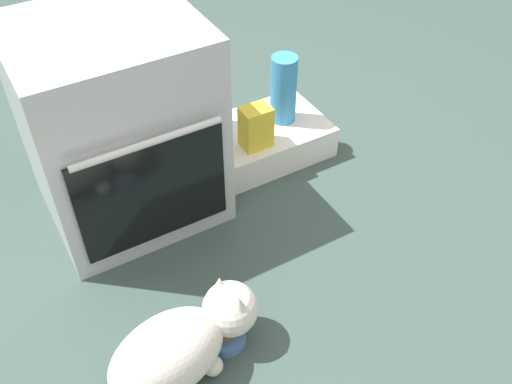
% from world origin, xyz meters
% --- Properties ---
extents(ground, '(8.00, 8.00, 0.00)m').
position_xyz_m(ground, '(0.00, 0.00, 0.00)').
color(ground, '#384C47').
extents(oven, '(0.63, 0.62, 0.77)m').
position_xyz_m(oven, '(-0.02, 0.41, 0.39)').
color(oven, '#B7BABF').
rests_on(oven, ground).
extents(pantry_cabinet, '(0.51, 0.36, 0.14)m').
position_xyz_m(pantry_cabinet, '(0.60, 0.43, 0.07)').
color(pantry_cabinet, white).
rests_on(pantry_cabinet, ground).
extents(food_bowl, '(0.14, 0.14, 0.08)m').
position_xyz_m(food_bowl, '(-0.01, -0.34, 0.03)').
color(food_bowl, '#4C7AB7').
rests_on(food_bowl, ground).
extents(cat, '(0.78, 0.29, 0.25)m').
position_xyz_m(cat, '(-0.17, -0.36, 0.13)').
color(cat, silver).
rests_on(cat, ground).
extents(water_bottle, '(0.11, 0.11, 0.30)m').
position_xyz_m(water_bottle, '(0.69, 0.43, 0.29)').
color(water_bottle, '#388CD1').
rests_on(water_bottle, pantry_cabinet).
extents(snack_bag, '(0.12, 0.09, 0.18)m').
position_xyz_m(snack_bag, '(0.50, 0.33, 0.23)').
color(snack_bag, yellow).
rests_on(snack_bag, pantry_cabinet).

